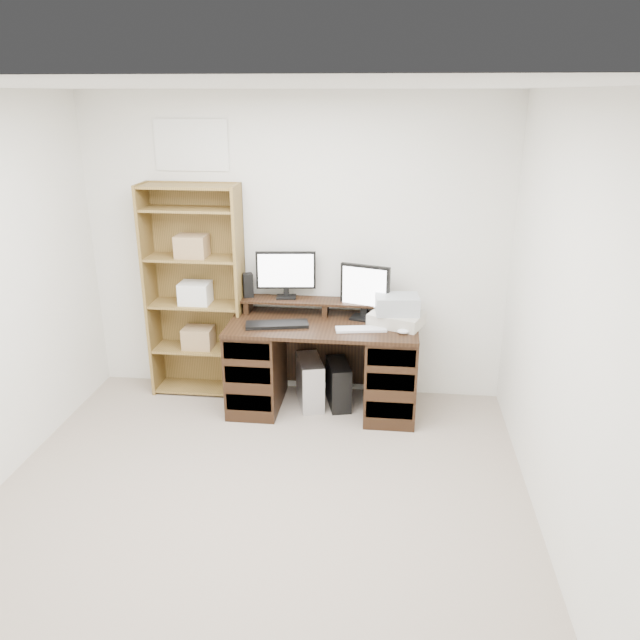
% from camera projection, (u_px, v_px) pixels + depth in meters
% --- Properties ---
extents(room, '(3.54, 4.04, 2.54)m').
position_uv_depth(room, '(237.00, 339.00, 3.29)').
color(room, tan).
rests_on(room, ground).
extents(desk, '(1.50, 0.70, 0.75)m').
position_uv_depth(desk, '(323.00, 364.00, 5.08)').
color(desk, black).
rests_on(desk, ground).
extents(riser_shelf, '(1.40, 0.22, 0.12)m').
position_uv_depth(riser_shelf, '(326.00, 303.00, 5.12)').
color(riser_shelf, black).
rests_on(riser_shelf, desk).
extents(monitor_wide, '(0.49, 0.14, 0.39)m').
position_uv_depth(monitor_wide, '(286.00, 272.00, 5.12)').
color(monitor_wide, black).
rests_on(monitor_wide, riser_shelf).
extents(monitor_small, '(0.40, 0.20, 0.45)m').
position_uv_depth(monitor_small, '(365.00, 290.00, 4.97)').
color(monitor_small, black).
rests_on(monitor_small, desk).
extents(speaker, '(0.10, 0.10, 0.20)m').
position_uv_depth(speaker, '(248.00, 285.00, 5.17)').
color(speaker, black).
rests_on(speaker, riser_shelf).
extents(keyboard_black, '(0.51, 0.26, 0.03)m').
position_uv_depth(keyboard_black, '(277.00, 324.00, 4.88)').
color(keyboard_black, black).
rests_on(keyboard_black, desk).
extents(keyboard_white, '(0.40, 0.18, 0.02)m').
position_uv_depth(keyboard_white, '(361.00, 329.00, 4.80)').
color(keyboard_white, silver).
rests_on(keyboard_white, desk).
extents(mouse, '(0.11, 0.09, 0.04)m').
position_uv_depth(mouse, '(403.00, 331.00, 4.73)').
color(mouse, silver).
rests_on(mouse, desk).
extents(printer, '(0.48, 0.42, 0.10)m').
position_uv_depth(printer, '(397.00, 319.00, 4.90)').
color(printer, '#B9B1A1').
rests_on(printer, desk).
extents(basket, '(0.35, 0.27, 0.14)m').
position_uv_depth(basket, '(397.00, 304.00, 4.85)').
color(basket, '#9FA5A9').
rests_on(basket, printer).
extents(tower_silver, '(0.29, 0.44, 0.41)m').
position_uv_depth(tower_silver, '(310.00, 382.00, 5.20)').
color(tower_silver, silver).
rests_on(tower_silver, ground).
extents(tower_black, '(0.25, 0.41, 0.38)m').
position_uv_depth(tower_black, '(338.00, 384.00, 5.19)').
color(tower_black, black).
rests_on(tower_black, ground).
extents(bookshelf, '(0.80, 0.30, 1.80)m').
position_uv_depth(bookshelf, '(196.00, 290.00, 5.22)').
color(bookshelf, olive).
rests_on(bookshelf, ground).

